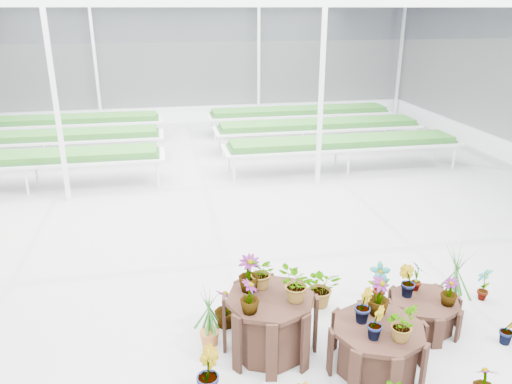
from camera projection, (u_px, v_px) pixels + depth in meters
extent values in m
plane|color=gray|center=(217.00, 272.00, 8.42)|extent=(24.00, 24.00, 0.00)
cylinder|color=black|center=(270.00, 324.00, 6.38)|extent=(1.36, 1.36, 0.80)
cylinder|color=black|center=(377.00, 348.00, 6.06)|extent=(1.23, 1.23, 0.61)
cylinder|color=black|center=(423.00, 313.00, 6.91)|extent=(1.07, 1.07, 0.44)
imported|color=#275F20|center=(249.00, 274.00, 6.30)|extent=(0.33, 0.33, 0.49)
imported|color=#275F20|center=(296.00, 285.00, 6.06)|extent=(0.55, 0.56, 0.47)
imported|color=#275F20|center=(262.00, 273.00, 6.37)|extent=(0.47, 0.50, 0.44)
imported|color=#275F20|center=(250.00, 297.00, 5.85)|extent=(0.28, 0.28, 0.42)
imported|color=#275F20|center=(363.00, 305.00, 6.00)|extent=(0.30, 0.31, 0.44)
imported|color=#275F20|center=(401.00, 324.00, 5.68)|extent=(0.47, 0.48, 0.41)
imported|color=#275F20|center=(379.00, 296.00, 6.13)|extent=(0.38, 0.38, 0.49)
imported|color=#275F20|center=(376.00, 323.00, 5.69)|extent=(0.28, 0.29, 0.41)
imported|color=#275F20|center=(407.00, 281.00, 6.86)|extent=(0.29, 0.31, 0.45)
imported|color=#275F20|center=(449.00, 292.00, 6.65)|extent=(0.29, 0.29, 0.39)
imported|color=#275F20|center=(417.00, 276.00, 6.98)|extent=(0.17, 0.25, 0.46)
imported|color=#275F20|center=(207.00, 372.00, 5.68)|extent=(0.29, 0.35, 0.60)
imported|color=#275F20|center=(226.00, 308.00, 6.91)|extent=(0.45, 0.45, 0.57)
imported|color=#275F20|center=(485.00, 384.00, 5.58)|extent=(0.31, 0.31, 0.48)
imported|color=#275F20|center=(509.00, 330.00, 6.56)|extent=(0.29, 0.26, 0.42)
imported|color=#275F20|center=(484.00, 284.00, 7.55)|extent=(0.31, 0.33, 0.53)
imported|color=#275F20|center=(379.00, 282.00, 7.51)|extent=(0.35, 0.26, 0.62)
imported|color=#275F20|center=(321.00, 287.00, 7.39)|extent=(0.64, 0.58, 0.62)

